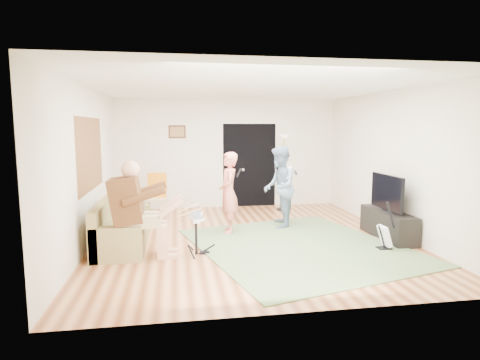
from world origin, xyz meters
The scene contains 19 objects.
floor centered at (0.00, 0.00, 0.00)m, with size 6.00×6.00×0.00m, color brown.
walls centered at (0.00, 0.00, 1.35)m, with size 5.50×6.00×2.70m, color silver, non-canonical shape.
ceiling centered at (0.00, 0.00, 2.70)m, with size 6.00×6.00×0.00m, color white.
window_blinds centered at (-2.74, 0.20, 1.55)m, with size 2.05×2.05×0.00m, color brown.
doorway centered at (0.55, 2.99, 1.05)m, with size 2.10×2.10×0.00m, color black.
picture_frame centered at (-1.25, 2.99, 1.90)m, with size 0.42×0.03×0.32m, color #3F2314.
area_rug centered at (0.73, -0.65, 0.01)m, with size 3.18×3.66×0.02m, color #567044.
sofa centered at (-2.28, -0.12, 0.25)m, with size 0.78×1.89×0.76m.
drummer centered at (-1.85, -0.77, 0.59)m, with size 0.98×0.55×1.51m.
drum_kit centered at (-1.00, -0.77, 0.28)m, with size 0.35×0.63×0.65m.
singer centered at (-0.32, 0.47, 0.77)m, with size 0.56×0.37×1.55m, color #E47063.
microphone centered at (-0.12, 0.47, 1.15)m, with size 0.06×0.06×0.24m, color black, non-canonical shape.
guitarist centered at (0.75, 0.75, 0.82)m, with size 0.80×0.62×1.64m, color slate.
guitar_held centered at (0.95, 0.75, 1.11)m, with size 0.12×0.60×0.26m, color white, non-canonical shape.
guitar_spare centered at (2.09, -1.01, 0.23)m, with size 0.29×0.26×0.80m.
torchiere_lamp centered at (1.29, 2.40, 1.26)m, with size 0.33×0.33×1.84m.
dining_chair centered at (-1.74, 1.77, 0.36)m, with size 0.50×0.52×1.02m.
tv_cabinet centered at (2.50, -0.37, 0.25)m, with size 0.40×1.40×0.50m, color black.
television centered at (2.45, -0.37, 0.85)m, with size 0.06×1.02×0.63m, color black.
Camera 1 is at (-1.29, -6.98, 2.00)m, focal length 30.00 mm.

